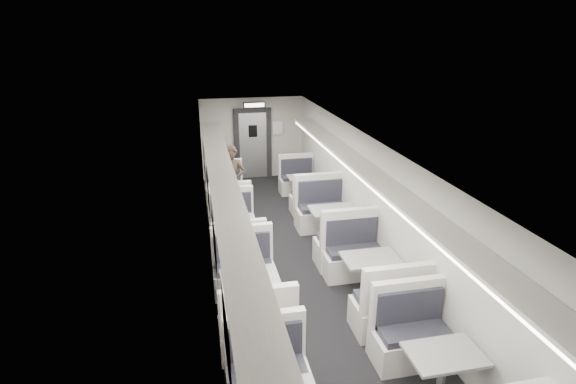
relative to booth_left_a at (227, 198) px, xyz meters
name	(u,v)px	position (x,y,z in m)	size (l,w,h in m)	color
room	(299,217)	(1.00, -3.43, 0.84)	(3.24, 12.24, 2.64)	black
booth_left_a	(227,198)	(0.00, 0.00, 0.00)	(0.99, 2.00, 1.07)	beige
booth_left_b	(236,235)	(0.00, -2.15, 0.00)	(0.98, 1.98, 1.06)	beige
booth_left_c	(250,296)	(0.00, -4.45, 0.02)	(1.05, 2.14, 1.14)	beige
booth_right_a	(304,189)	(2.00, 0.24, -0.01)	(0.97, 1.97, 1.05)	beige
booth_right_b	(333,226)	(2.00, -2.28, 0.05)	(1.14, 2.30, 1.23)	beige
booth_right_c	(370,278)	(2.00, -4.34, 0.04)	(1.10, 2.23, 1.19)	beige
booth_right_d	(441,378)	(2.00, -6.62, 0.02)	(1.04, 2.12, 1.13)	beige
passenger	(232,181)	(0.13, -0.25, 0.50)	(0.63, 0.41, 1.72)	black
window_a	(204,160)	(-0.49, -0.03, 0.99)	(0.02, 1.18, 0.84)	black
window_b	(208,192)	(-0.49, -2.23, 0.99)	(0.02, 1.18, 0.84)	black
window_c	(215,242)	(-0.49, -4.43, 0.99)	(0.02, 1.18, 0.84)	black
window_d	(227,339)	(-0.49, -6.63, 0.99)	(0.02, 1.18, 0.84)	black
luggage_rack_left	(226,189)	(-0.24, -3.73, 1.56)	(0.46, 10.40, 0.09)	beige
luggage_rack_right	(375,178)	(2.24, -3.73, 1.56)	(0.46, 10.40, 0.09)	beige
vestibule_door	(253,144)	(1.00, 2.50, 0.68)	(1.10, 0.13, 2.10)	black
exit_sign	(254,105)	(1.00, 2.01, 1.92)	(0.62, 0.12, 0.16)	black
wall_notice	(278,128)	(1.75, 2.49, 1.14)	(0.32, 0.02, 0.40)	silver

